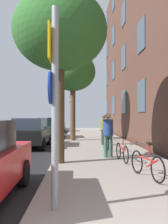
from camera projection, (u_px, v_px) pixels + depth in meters
name	position (u px, v px, depth m)	size (l,w,h in m)	color
ground_plane	(42.00, 143.00, 16.19)	(41.80, 41.80, 0.00)	#332D28
road_asphalt	(10.00, 143.00, 16.12)	(7.00, 38.00, 0.01)	#232326
sidewalk	(95.00, 142.00, 16.30)	(4.20, 38.00, 0.12)	#9E9389
building_facade	(135.00, 33.00, 16.03)	(0.56, 27.00, 14.41)	#513328
sign_post	(54.00, 95.00, 4.19)	(0.16, 0.60, 3.49)	gray
traffic_light	(72.00, 107.00, 24.28)	(0.43, 0.24, 3.73)	black
tree_near	(60.00, 32.00, 8.51)	(3.27, 3.27, 5.97)	#4C3823
tree_far	(73.00, 73.00, 16.62)	(3.08, 3.08, 5.96)	brown
bicycle_0	(147.00, 164.00, 6.32)	(0.54, 1.68, 0.93)	black
bicycle_1	(122.00, 151.00, 8.72)	(0.42, 1.60, 0.90)	black
bicycle_2	(106.00, 144.00, 11.11)	(0.56, 1.67, 0.92)	black
bicycle_3	(106.00, 139.00, 13.51)	(0.44, 1.63, 0.91)	black
bicycle_4	(107.00, 135.00, 15.92)	(0.55, 1.70, 0.98)	black
bicycle_5	(109.00, 133.00, 18.34)	(0.42, 1.65, 0.93)	black
pedestrian_0	(108.00, 132.00, 9.58)	(0.55, 0.55, 1.74)	#33594C
pedestrian_1	(104.00, 127.00, 13.90)	(0.47, 0.47, 1.72)	#4C4742
car_1	(31.00, 133.00, 13.47)	(1.87, 3.97, 1.62)	black
car_2	(50.00, 128.00, 19.09)	(2.00, 4.55, 1.62)	#19662D
car_3	(56.00, 125.00, 27.45)	(1.82, 4.16, 1.62)	orange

